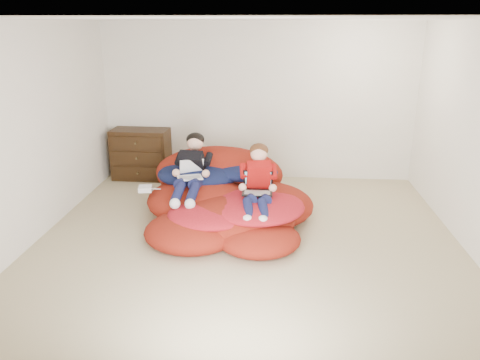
% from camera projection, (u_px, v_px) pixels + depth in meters
% --- Properties ---
extents(room_shell, '(5.10, 5.10, 2.77)m').
position_uv_depth(room_shell, '(247.00, 224.00, 5.48)').
color(room_shell, tan).
rests_on(room_shell, ground).
extents(dresser, '(0.93, 0.53, 0.83)m').
position_uv_depth(dresser, '(141.00, 154.00, 7.69)').
color(dresser, black).
rests_on(dresser, ground).
extents(beanbag_pile, '(2.24, 2.35, 0.88)m').
position_uv_depth(beanbag_pile, '(225.00, 200.00, 6.10)').
color(beanbag_pile, maroon).
rests_on(beanbag_pile, ground).
extents(cream_pillow, '(0.45, 0.29, 0.29)m').
position_uv_depth(cream_pillow, '(203.00, 155.00, 6.85)').
color(cream_pillow, beige).
rests_on(cream_pillow, beanbag_pile).
extents(older_boy, '(0.36, 1.18, 0.71)m').
position_uv_depth(older_boy, '(192.00, 166.00, 6.12)').
color(older_boy, black).
rests_on(older_boy, beanbag_pile).
extents(younger_boy, '(0.37, 1.00, 0.74)m').
position_uv_depth(younger_boy, '(258.00, 180.00, 5.71)').
color(younger_boy, red).
rests_on(younger_boy, beanbag_pile).
extents(laptop_white, '(0.36, 0.41, 0.21)m').
position_uv_depth(laptop_white, '(191.00, 172.00, 6.04)').
color(laptop_white, white).
rests_on(laptop_white, older_boy).
extents(laptop_black, '(0.37, 0.37, 0.25)m').
position_uv_depth(laptop_black, '(258.00, 186.00, 5.71)').
color(laptop_black, black).
rests_on(laptop_black, younger_boy).
extents(power_adapter, '(0.19, 0.19, 0.06)m').
position_uv_depth(power_adapter, '(145.00, 189.00, 6.07)').
color(power_adapter, white).
rests_on(power_adapter, beanbag_pile).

